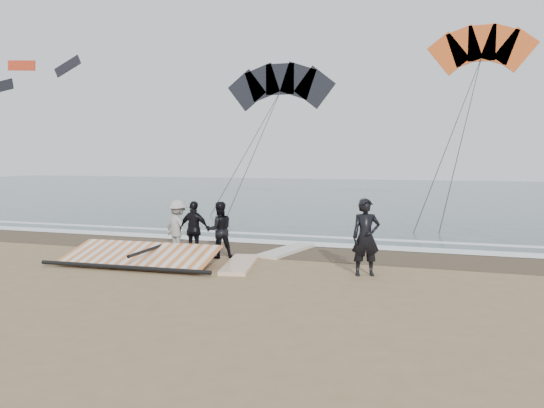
{
  "coord_description": "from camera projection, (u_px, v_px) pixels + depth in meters",
  "views": [
    {
      "loc": [
        5.14,
        -11.2,
        2.9
      ],
      "look_at": [
        0.45,
        3.0,
        1.6
      ],
      "focal_mm": 35.0,
      "sensor_mm": 36.0,
      "label": 1
    }
  ],
  "objects": [
    {
      "name": "foam_far",
      "position": [
        299.0,
        236.0,
        19.64
      ],
      "size": [
        120.0,
        0.45,
        0.01
      ],
      "primitive_type": "cube",
      "color": "white",
      "rests_on": "sea"
    },
    {
      "name": "ground",
      "position": [
        214.0,
        282.0,
        12.45
      ],
      "size": [
        120.0,
        120.0,
        0.0
      ],
      "primitive_type": "plane",
      "color": "#8C704C",
      "rests_on": "ground"
    },
    {
      "name": "kite_dark",
      "position": [
        280.0,
        89.0,
        34.57
      ],
      "size": [
        8.35,
        5.72,
        13.34
      ],
      "color": "black",
      "rests_on": "ground"
    },
    {
      "name": "foam_near",
      "position": [
        286.0,
        243.0,
        18.03
      ],
      "size": [
        120.0,
        0.9,
        0.01
      ],
      "primitive_type": "cube",
      "color": "white",
      "rests_on": "sea"
    },
    {
      "name": "sail_rig",
      "position": [
        140.0,
        257.0,
        14.46
      ],
      "size": [
        4.87,
        2.1,
        0.52
      ],
      "color": "black",
      "rests_on": "ground"
    },
    {
      "name": "man_main",
      "position": [
        366.0,
        237.0,
        13.04
      ],
      "size": [
        0.82,
        0.69,
        1.91
      ],
      "primitive_type": "imported",
      "rotation": [
        0.0,
        0.0,
        0.39
      ],
      "color": "black",
      "rests_on": "ground"
    },
    {
      "name": "trio_cluster",
      "position": [
        195.0,
        229.0,
        15.6
      ],
      "size": [
        2.52,
        1.08,
        1.66
      ],
      "color": "black",
      "rests_on": "ground"
    },
    {
      "name": "sea",
      "position": [
        381.0,
        193.0,
        43.67
      ],
      "size": [
        120.0,
        54.0,
        0.02
      ],
      "primitive_type": "cube",
      "color": "#233838",
      "rests_on": "ground"
    },
    {
      "name": "board_white",
      "position": [
        240.0,
        264.0,
        14.25
      ],
      "size": [
        1.21,
        2.6,
        0.1
      ],
      "primitive_type": "cube",
      "rotation": [
        0.0,
        0.0,
        0.21
      ],
      "color": "white",
      "rests_on": "ground"
    },
    {
      "name": "board_cream",
      "position": [
        287.0,
        250.0,
        16.36
      ],
      "size": [
        1.2,
        2.64,
        0.11
      ],
      "primitive_type": "cube",
      "rotation": [
        0.0,
        0.0,
        -0.21
      ],
      "color": "beige",
      "rests_on": "ground"
    },
    {
      "name": "distant_kites",
      "position": [
        31.0,
        73.0,
        48.41
      ],
      "size": [
        5.52,
        6.12,
        4.3
      ],
      "color": "red",
      "rests_on": "ground"
    },
    {
      "name": "kite_red",
      "position": [
        481.0,
        52.0,
        29.75
      ],
      "size": [
        6.39,
        6.03,
        14.83
      ],
      "color": "#DC5119",
      "rests_on": "ground"
    },
    {
      "name": "wet_sand",
      "position": [
        273.0,
        250.0,
        16.71
      ],
      "size": [
        120.0,
        2.8,
        0.01
      ],
      "primitive_type": "cube",
      "color": "#4C3D2B",
      "rests_on": "ground"
    }
  ]
}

